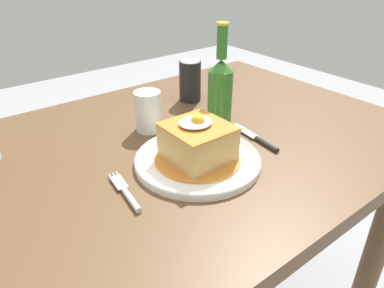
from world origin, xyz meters
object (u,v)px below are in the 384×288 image
at_px(fork, 127,194).
at_px(knife, 260,140).
at_px(main_plate, 198,160).
at_px(soda_can, 190,81).
at_px(drinking_glass, 148,114).
at_px(beer_bottle_green, 220,90).

relative_size(fork, knife, 0.86).
relative_size(main_plate, knife, 1.68).
xyz_separation_m(soda_can, drinking_glass, (-0.21, -0.10, -0.02)).
bearing_deg(beer_bottle_green, knife, -84.54).
xyz_separation_m(fork, beer_bottle_green, (0.35, 0.13, 0.09)).
relative_size(knife, beer_bottle_green, 0.62).
height_order(soda_can, drinking_glass, soda_can).
bearing_deg(knife, main_plate, 174.07).
bearing_deg(soda_can, fork, -141.55).
xyz_separation_m(main_plate, beer_bottle_green, (0.17, 0.12, 0.09)).
bearing_deg(knife, drinking_glass, 128.24).
bearing_deg(beer_bottle_green, fork, -159.86).
bearing_deg(drinking_glass, main_plate, -90.94).
xyz_separation_m(main_plate, fork, (-0.18, -0.01, -0.00)).
distance_m(knife, drinking_glass, 0.29).
height_order(fork, drinking_glass, drinking_glass).
bearing_deg(soda_can, knife, -95.77).
bearing_deg(drinking_glass, soda_can, 24.77).
bearing_deg(main_plate, beer_bottle_green, 35.03).
relative_size(main_plate, beer_bottle_green, 1.05).
xyz_separation_m(soda_can, beer_bottle_green, (-0.05, -0.19, 0.04)).
height_order(main_plate, soda_can, soda_can).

